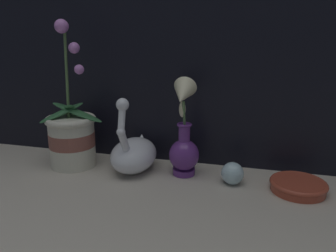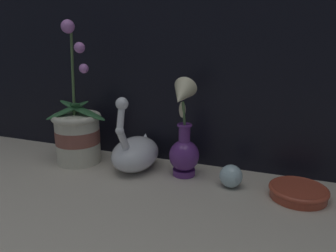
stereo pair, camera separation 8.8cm
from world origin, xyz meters
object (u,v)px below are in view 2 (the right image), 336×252
orchid_potted_plant (77,132)px  swan_figurine (136,151)px  amber_dish (298,191)px  glass_sphere (231,176)px  blue_vase (184,140)px

orchid_potted_plant → swan_figurine: size_ratio=1.87×
swan_figurine → amber_dish: 0.45m
glass_sphere → blue_vase: bearing=170.7°
orchid_potted_plant → blue_vase: (0.33, 0.01, 0.01)m
orchid_potted_plant → glass_sphere: 0.48m
swan_figurine → blue_vase: bearing=0.5°
glass_sphere → amber_dish: glass_sphere is taller
glass_sphere → amber_dish: size_ratio=0.43×
swan_figurine → glass_sphere: swan_figurine is taller
amber_dish → glass_sphere: bearing=179.6°
orchid_potted_plant → swan_figurine: orchid_potted_plant is taller
glass_sphere → amber_dish: (0.16, -0.00, -0.01)m
orchid_potted_plant → glass_sphere: (0.47, -0.01, -0.07)m
orchid_potted_plant → swan_figurine: bearing=3.2°
blue_vase → glass_sphere: (0.14, -0.02, -0.08)m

